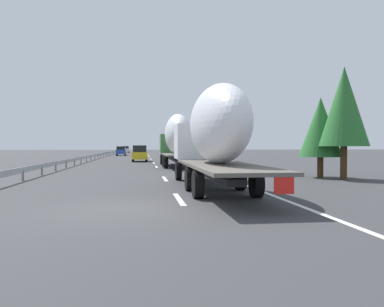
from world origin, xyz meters
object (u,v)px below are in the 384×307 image
at_px(car_white_van, 126,149).
at_px(road_sign, 188,144).
at_px(truck_lead, 176,138).
at_px(car_yellow_coupe, 140,153).
at_px(car_blue_sedan, 121,151).
at_px(truck_trailing, 214,133).

height_order(car_white_van, road_sign, road_sign).
height_order(truck_lead, car_yellow_coupe, truck_lead).
distance_m(car_white_van, car_yellow_coupe, 59.21).
distance_m(car_blue_sedan, road_sign, 26.21).
bearing_deg(car_white_van, truck_trailing, -175.29).
bearing_deg(car_blue_sedan, road_sign, -157.08).
bearing_deg(road_sign, truck_lead, 169.60).
xyz_separation_m(truck_trailing, car_yellow_coupe, (30.68, 3.38, -1.50)).
xyz_separation_m(truck_lead, truck_trailing, (-18.24, -0.00, -0.12)).
relative_size(car_white_van, car_blue_sedan, 1.06).
xyz_separation_m(car_blue_sedan, road_sign, (-24.12, -10.20, 1.18)).
bearing_deg(truck_lead, truck_trailing, -180.00).
bearing_deg(truck_trailing, truck_lead, 0.00).
bearing_deg(car_yellow_coupe, car_white_van, 3.89).
xyz_separation_m(truck_lead, car_white_van, (71.52, 7.40, -1.68)).
bearing_deg(road_sign, car_yellow_coupe, 124.44).
xyz_separation_m(car_white_van, road_sign, (-54.63, -10.50, 1.17)).
bearing_deg(truck_lead, car_yellow_coupe, 15.17).
distance_m(truck_lead, car_yellow_coupe, 13.00).
relative_size(car_blue_sedan, road_sign, 1.46).
distance_m(truck_trailing, car_yellow_coupe, 30.91).
bearing_deg(car_yellow_coupe, truck_lead, -164.83).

